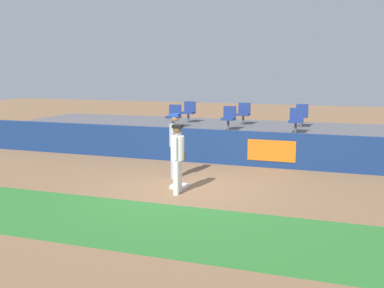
# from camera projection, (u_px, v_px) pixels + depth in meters

# --- Properties ---
(ground_plane) EXTENTS (60.00, 60.00, 0.00)m
(ground_plane) POSITION_uv_depth(u_px,v_px,m) (187.00, 188.00, 11.72)
(ground_plane) COLOR #846042
(grass_foreground_strip) EXTENTS (18.00, 2.80, 0.01)m
(grass_foreground_strip) POSITION_uv_depth(u_px,v_px,m) (138.00, 223.00, 9.04)
(grass_foreground_strip) COLOR #2D722D
(grass_foreground_strip) RESTS_ON ground_plane
(first_base) EXTENTS (0.40, 0.40, 0.08)m
(first_base) POSITION_uv_depth(u_px,v_px,m) (179.00, 186.00, 11.79)
(first_base) COLOR white
(first_base) RESTS_ON ground_plane
(player_fielder_home) EXTENTS (0.36, 0.55, 1.72)m
(player_fielder_home) POSITION_uv_depth(u_px,v_px,m) (178.00, 154.00, 11.11)
(player_fielder_home) COLOR white
(player_fielder_home) RESTS_ON ground_plane
(player_runner_visitor) EXTENTS (0.35, 0.51, 1.83)m
(player_runner_visitor) POSITION_uv_depth(u_px,v_px,m) (175.00, 141.00, 12.76)
(player_runner_visitor) COLOR #9EA3AD
(player_runner_visitor) RESTS_ON ground_plane
(field_wall) EXTENTS (18.00, 0.26, 1.10)m
(field_wall) POSITION_uv_depth(u_px,v_px,m) (222.00, 147.00, 14.72)
(field_wall) COLOR navy
(field_wall) RESTS_ON ground_plane
(bleacher_platform) EXTENTS (18.00, 4.80, 0.93)m
(bleacher_platform) POSITION_uv_depth(u_px,v_px,m) (240.00, 139.00, 17.13)
(bleacher_platform) COLOR #59595E
(bleacher_platform) RESTS_ON ground_plane
(seat_front_left) EXTENTS (0.46, 0.44, 0.84)m
(seat_front_left) POSITION_uv_depth(u_px,v_px,m) (174.00, 115.00, 16.65)
(seat_front_left) COLOR #4C4C51
(seat_front_left) RESTS_ON bleacher_platform
(seat_front_right) EXTENTS (0.46, 0.44, 0.84)m
(seat_front_right) POSITION_uv_depth(u_px,v_px,m) (296.00, 119.00, 15.21)
(seat_front_right) COLOR #4C4C51
(seat_front_right) RESTS_ON bleacher_platform
(seat_back_center) EXTENTS (0.48, 0.44, 0.84)m
(seat_back_center) POSITION_uv_depth(u_px,v_px,m) (244.00, 112.00, 17.61)
(seat_back_center) COLOR #4C4C51
(seat_back_center) RESTS_ON bleacher_platform
(seat_front_center) EXTENTS (0.45, 0.44, 0.84)m
(seat_front_center) POSITION_uv_depth(u_px,v_px,m) (229.00, 117.00, 15.97)
(seat_front_center) COLOR #4C4C51
(seat_front_center) RESTS_ON bleacher_platform
(seat_back_right) EXTENTS (0.45, 0.44, 0.84)m
(seat_back_right) POSITION_uv_depth(u_px,v_px,m) (302.00, 114.00, 16.89)
(seat_back_right) COLOR #4C4C51
(seat_back_right) RESTS_ON bleacher_platform
(seat_back_left) EXTENTS (0.48, 0.44, 0.84)m
(seat_back_left) POSITION_uv_depth(u_px,v_px,m) (189.00, 111.00, 18.35)
(seat_back_left) COLOR #4C4C51
(seat_back_left) RESTS_ON bleacher_platform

